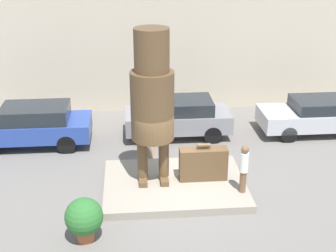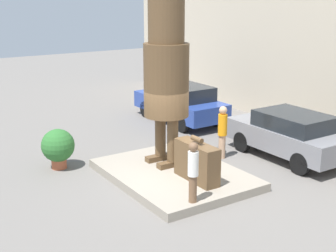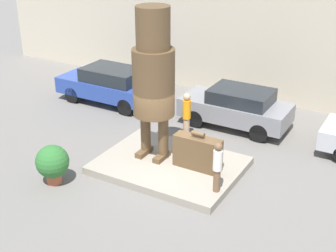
{
  "view_description": "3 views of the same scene",
  "coord_description": "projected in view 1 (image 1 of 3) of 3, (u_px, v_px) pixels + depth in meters",
  "views": [
    {
      "loc": [
        -1.36,
        -13.11,
        7.74
      ],
      "look_at": [
        -0.23,
        -0.26,
        2.3
      ],
      "focal_mm": 50.0,
      "sensor_mm": 36.0,
      "label": 1
    },
    {
      "loc": [
        10.64,
        -7.18,
        5.25
      ],
      "look_at": [
        -0.04,
        -0.18,
        1.62
      ],
      "focal_mm": 50.0,
      "sensor_mm": 36.0,
      "label": 2
    },
    {
      "loc": [
        6.59,
        -11.54,
        7.65
      ],
      "look_at": [
        -0.05,
        -0.02,
        1.54
      ],
      "focal_mm": 50.0,
      "sensor_mm": 36.0,
      "label": 3
    }
  ],
  "objects": [
    {
      "name": "statue_figure",
      "position": [
        152.0,
        96.0,
        14.04
      ],
      "size": [
        1.33,
        1.33,
        4.92
      ],
      "color": "brown",
      "rests_on": "pedestal"
    },
    {
      "name": "pedestal",
      "position": [
        174.0,
        185.0,
        15.1
      ],
      "size": [
        4.51,
        3.38,
        0.25
      ],
      "color": "gray",
      "rests_on": "ground_plane"
    },
    {
      "name": "planter_pot",
      "position": [
        84.0,
        218.0,
        12.34
      ],
      "size": [
        1.02,
        1.02,
        1.26
      ],
      "color": "#AD5638",
      "rests_on": "ground_plane"
    },
    {
      "name": "ground_plane",
      "position": [
        174.0,
        188.0,
        15.15
      ],
      "size": [
        60.0,
        60.0,
        0.0
      ],
      "primitive_type": "plane",
      "color": "slate"
    },
    {
      "name": "parked_car_silver",
      "position": [
        320.0,
        115.0,
        19.02
      ],
      "size": [
        4.75,
        1.85,
        1.45
      ],
      "rotation": [
        0.0,
        0.0,
        3.14
      ],
      "color": "#B7B7BC",
      "rests_on": "ground_plane"
    },
    {
      "name": "parked_car_blue",
      "position": [
        32.0,
        125.0,
        17.85
      ],
      "size": [
        4.55,
        1.84,
        1.61
      ],
      "rotation": [
        0.0,
        0.0,
        3.14
      ],
      "color": "#284293",
      "rests_on": "ground_plane"
    },
    {
      "name": "worker_hivis",
      "position": [
        151.0,
        133.0,
        16.85
      ],
      "size": [
        0.3,
        0.3,
        1.76
      ],
      "color": "tan",
      "rests_on": "ground_plane"
    },
    {
      "name": "giant_suitcase",
      "position": [
        203.0,
        164.0,
        15.03
      ],
      "size": [
        1.54,
        0.47,
        1.26
      ],
      "color": "brown",
      "rests_on": "pedestal"
    },
    {
      "name": "building_backdrop",
      "position": [
        158.0,
        34.0,
        20.73
      ],
      "size": [
        28.0,
        0.6,
        6.91
      ],
      "color": "beige",
      "rests_on": "ground_plane"
    },
    {
      "name": "parked_car_grey",
      "position": [
        179.0,
        117.0,
        18.67
      ],
      "size": [
        4.17,
        1.81,
        1.56
      ],
      "rotation": [
        0.0,
        0.0,
        3.14
      ],
      "color": "gray",
      "rests_on": "ground_plane"
    },
    {
      "name": "tourist",
      "position": [
        244.0,
        167.0,
        14.15
      ],
      "size": [
        0.27,
        0.27,
        1.56
      ],
      "color": "brown",
      "rests_on": "pedestal"
    }
  ]
}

